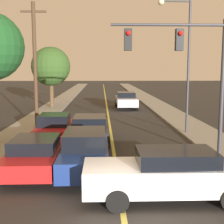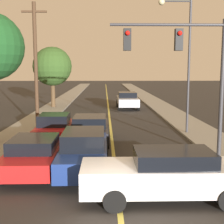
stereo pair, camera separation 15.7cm
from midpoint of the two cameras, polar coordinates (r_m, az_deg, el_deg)
road_surface at (r=43.51m, az=-0.78°, el=2.68°), size 8.47×80.00×0.01m
sidewalk_left at (r=43.79m, az=-7.98°, el=2.71°), size 2.50×80.00×0.12m
sidewalk_right at (r=43.92m, az=6.40°, el=2.75°), size 2.50×80.00×0.12m
car_near_lane_front at (r=11.95m, az=-4.73°, el=-7.08°), size 1.85×4.82×1.62m
car_near_lane_second at (r=16.69m, az=-3.78°, el=-3.02°), size 2.03×4.67×1.45m
car_outer_lane_front at (r=12.24m, az=-13.53°, el=-7.40°), size 1.98×4.38×1.37m
car_outer_lane_second at (r=16.83m, az=-10.15°, el=-2.91°), size 1.86×3.92×1.56m
car_far_oncoming at (r=31.21m, az=2.99°, el=2.21°), size 2.08×4.82×1.63m
car_crossing_right at (r=9.62m, az=10.61°, el=-11.09°), size 5.08×1.84×1.52m
traffic_signal_mast at (r=13.73m, az=13.65°, el=9.41°), size 4.90×0.42×5.86m
streetlamp_right at (r=19.07m, az=12.95°, el=11.16°), size 1.95×0.36×7.80m
utility_pole_left at (r=20.91m, az=-13.57°, el=8.66°), size 1.60×0.24×7.99m
tree_left_far at (r=32.01m, az=-10.71°, el=8.16°), size 3.88×3.88×6.01m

